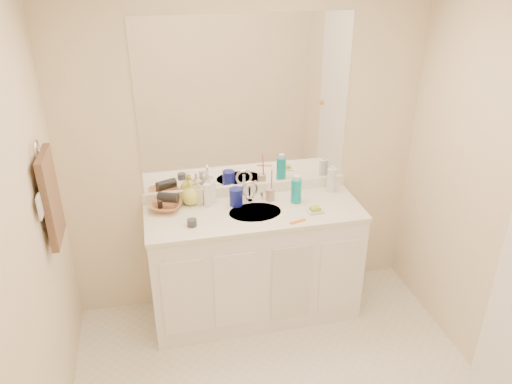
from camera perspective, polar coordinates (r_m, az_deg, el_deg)
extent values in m
cube|color=#F4E1BF|center=(3.59, -1.15, 4.41)|extent=(2.60, 0.02, 2.40)
cube|color=#F4E1BF|center=(2.47, -25.66, -9.84)|extent=(0.02, 2.60, 2.40)
cube|color=white|center=(3.73, -0.17, -8.28)|extent=(1.50, 0.55, 0.85)
cube|color=white|center=(3.49, -0.18, -2.35)|extent=(1.52, 0.57, 0.03)
cube|color=white|center=(3.69, -1.06, 0.30)|extent=(1.52, 0.03, 0.08)
cylinder|color=beige|center=(3.48, -0.11, -2.47)|extent=(0.37, 0.37, 0.02)
cylinder|color=silver|center=(3.60, -0.74, -0.17)|extent=(0.02, 0.02, 0.11)
cube|color=white|center=(3.47, -1.18, 9.89)|extent=(1.48, 0.01, 1.20)
cylinder|color=navy|center=(3.53, -2.29, -0.56)|extent=(0.10, 0.10, 0.13)
cylinder|color=tan|center=(3.61, 1.62, -0.28)|extent=(0.07, 0.07, 0.09)
cylinder|color=#D93991|center=(3.57, 1.79, 1.25)|extent=(0.01, 0.04, 0.19)
cylinder|color=#0D9CA4|center=(3.57, 4.61, 0.13)|extent=(0.10, 0.10, 0.18)
cylinder|color=silver|center=(3.76, 8.63, 1.37)|extent=(0.08, 0.08, 0.18)
cube|color=silver|center=(3.49, 6.76, -2.17)|extent=(0.12, 0.10, 0.01)
cube|color=#95BC2D|center=(3.48, 6.78, -1.91)|extent=(0.07, 0.06, 0.02)
cube|color=orange|center=(3.36, 4.79, -3.38)|extent=(0.12, 0.06, 0.01)
cylinder|color=#34343B|center=(3.32, -7.33, -3.50)|extent=(0.08, 0.08, 0.05)
cylinder|color=white|center=(3.52, -5.58, -0.37)|extent=(0.06, 0.06, 0.17)
imported|color=white|center=(3.57, -5.27, 0.46)|extent=(0.10, 0.10, 0.22)
imported|color=beige|center=(3.57, -6.60, 0.08)|extent=(0.10, 0.11, 0.18)
imported|color=#CFD753|center=(3.57, -7.47, -0.05)|extent=(0.15, 0.15, 0.18)
imported|color=#B67349|center=(3.55, -10.25, -1.55)|extent=(0.28, 0.28, 0.05)
cylinder|color=black|center=(3.52, -10.00, -0.62)|extent=(0.16, 0.12, 0.07)
torus|color=silver|center=(2.98, -23.75, 4.50)|extent=(0.01, 0.11, 0.11)
cube|color=#483326|center=(3.09, -22.38, -0.61)|extent=(0.04, 0.32, 0.55)
cube|color=silver|center=(2.89, -23.48, -1.54)|extent=(0.01, 0.08, 0.13)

